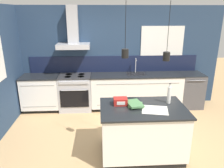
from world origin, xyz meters
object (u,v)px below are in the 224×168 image
Objects in this scene: bottle_on_island at (169,95)px; book_stack at (135,104)px; red_supply_box at (120,101)px; oven_range at (76,92)px; dishwasher at (190,90)px.

book_stack is (-0.61, -0.10, -0.12)m from bottle_on_island.
book_stack is 0.25m from red_supply_box.
bottle_on_island is 0.63m from book_stack.
bottle_on_island is at bearing 1.25° from red_supply_box.
bottle_on_island reaches higher than oven_range.
dishwasher is 2.41× the size of book_stack.
book_stack is at bearing -132.82° from dishwasher.
bottle_on_island is at bearing 8.94° from book_stack.
red_supply_box is at bearing -137.53° from dishwasher.
book_stack is (-1.82, -1.96, 0.49)m from dishwasher.
bottle_on_island is (-1.20, -1.86, 0.61)m from dishwasher.
red_supply_box is (-0.85, -0.02, -0.10)m from bottle_on_island.
bottle_on_island is (1.84, -1.86, 0.61)m from oven_range.
dishwasher is 2.49× the size of bottle_on_island.
book_stack is 1.62× the size of red_supply_box.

